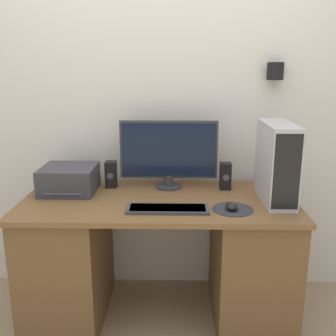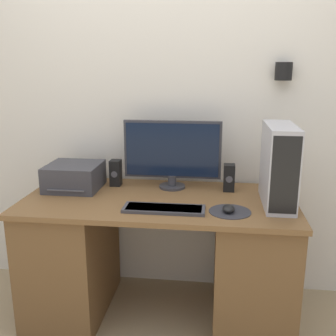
% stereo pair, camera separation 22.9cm
% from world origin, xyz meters
% --- Properties ---
extents(wall_back, '(6.40, 0.15, 2.70)m').
position_xyz_m(wall_back, '(0.00, 0.82, 1.35)').
color(wall_back, silver).
rests_on(wall_back, ground_plane).
extents(desk, '(1.61, 0.76, 0.79)m').
position_xyz_m(desk, '(0.00, 0.38, 0.41)').
color(desk, brown).
rests_on(desk, ground_plane).
extents(monitor, '(0.62, 0.17, 0.44)m').
position_xyz_m(monitor, '(0.06, 0.60, 1.02)').
color(monitor, '#333338').
rests_on(monitor, desk).
extents(keyboard, '(0.45, 0.15, 0.02)m').
position_xyz_m(keyboard, '(0.06, 0.18, 0.80)').
color(keyboard, '#3D3D42').
rests_on(keyboard, desk).
extents(mousepad, '(0.23, 0.23, 0.00)m').
position_xyz_m(mousepad, '(0.42, 0.21, 0.79)').
color(mousepad, '#2D2D33').
rests_on(mousepad, desk).
extents(mouse, '(0.07, 0.10, 0.04)m').
position_xyz_m(mouse, '(0.41, 0.19, 0.81)').
color(mouse, black).
rests_on(mouse, mousepad).
extents(computer_tower, '(0.16, 0.44, 0.45)m').
position_xyz_m(computer_tower, '(0.68, 0.37, 1.01)').
color(computer_tower, '#B2B2B7').
rests_on(computer_tower, desk).
extents(printer, '(0.33, 0.32, 0.16)m').
position_xyz_m(printer, '(-0.56, 0.51, 0.87)').
color(printer, '#38383D').
rests_on(printer, desk).
extents(speaker_left, '(0.07, 0.08, 0.17)m').
position_xyz_m(speaker_left, '(-0.32, 0.60, 0.87)').
color(speaker_left, black).
rests_on(speaker_left, desk).
extents(speaker_right, '(0.07, 0.08, 0.17)m').
position_xyz_m(speaker_right, '(0.42, 0.58, 0.87)').
color(speaker_right, black).
rests_on(speaker_right, desk).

